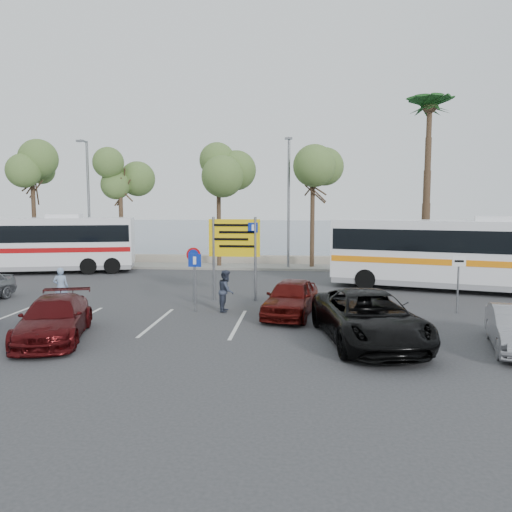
# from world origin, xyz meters

# --- Properties ---
(ground) EXTENTS (120.00, 120.00, 0.00)m
(ground) POSITION_xyz_m (0.00, 0.00, 0.00)
(ground) COLOR #303133
(ground) RESTS_ON ground
(kerb_strip) EXTENTS (44.00, 2.40, 0.15)m
(kerb_strip) POSITION_xyz_m (0.00, 14.00, 0.07)
(kerb_strip) COLOR gray
(kerb_strip) RESTS_ON ground
(seawall) EXTENTS (48.00, 0.80, 0.60)m
(seawall) POSITION_xyz_m (0.00, 16.00, 0.30)
(seawall) COLOR gray
(seawall) RESTS_ON ground
(sea) EXTENTS (140.00, 140.00, 0.00)m
(sea) POSITION_xyz_m (0.00, 60.00, 0.01)
(sea) COLOR #3B4E5E
(sea) RESTS_ON ground
(tree_far_left) EXTENTS (3.20, 3.20, 7.60)m
(tree_far_left) POSITION_xyz_m (-14.00, 14.00, 6.33)
(tree_far_left) COLOR #382619
(tree_far_left) RESTS_ON kerb_strip
(tree_left) EXTENTS (3.20, 3.20, 7.20)m
(tree_left) POSITION_xyz_m (-8.00, 14.00, 6.00)
(tree_left) COLOR #382619
(tree_left) RESTS_ON kerb_strip
(tree_mid) EXTENTS (3.20, 3.20, 8.00)m
(tree_mid) POSITION_xyz_m (-1.50, 14.00, 6.65)
(tree_mid) COLOR #382619
(tree_mid) RESTS_ON kerb_strip
(tree_right) EXTENTS (3.20, 3.20, 7.40)m
(tree_right) POSITION_xyz_m (4.50, 14.00, 6.17)
(tree_right) COLOR #382619
(tree_right) RESTS_ON kerb_strip
(palm_tree) EXTENTS (4.80, 4.80, 11.20)m
(palm_tree) POSITION_xyz_m (11.50, 14.00, 9.87)
(palm_tree) COLOR #382619
(palm_tree) RESTS_ON kerb_strip
(street_lamp_left) EXTENTS (0.45, 1.15, 8.01)m
(street_lamp_left) POSITION_xyz_m (-10.00, 13.52, 4.60)
(street_lamp_left) COLOR slate
(street_lamp_left) RESTS_ON kerb_strip
(street_lamp_right) EXTENTS (0.45, 1.15, 8.01)m
(street_lamp_right) POSITION_xyz_m (3.00, 13.52, 4.60)
(street_lamp_right) COLOR slate
(street_lamp_right) RESTS_ON kerb_strip
(direction_sign) EXTENTS (2.20, 0.12, 3.60)m
(direction_sign) POSITION_xyz_m (1.00, 3.20, 2.43)
(direction_sign) COLOR slate
(direction_sign) RESTS_ON ground
(sign_no_stop) EXTENTS (0.60, 0.08, 2.35)m
(sign_no_stop) POSITION_xyz_m (-0.60, 2.38, 1.58)
(sign_no_stop) COLOR slate
(sign_no_stop) RESTS_ON ground
(sign_parking) EXTENTS (0.50, 0.07, 2.25)m
(sign_parking) POSITION_xyz_m (-0.20, 0.79, 1.47)
(sign_parking) COLOR slate
(sign_parking) RESTS_ON ground
(sign_taxi) EXTENTS (0.50, 0.07, 2.20)m
(sign_taxi) POSITION_xyz_m (9.80, 1.49, 1.42)
(sign_taxi) COLOR slate
(sign_taxi) RESTS_ON ground
(lane_markings) EXTENTS (12.02, 4.20, 0.01)m
(lane_markings) POSITION_xyz_m (-1.14, -1.00, 0.00)
(lane_markings) COLOR silver
(lane_markings) RESTS_ON ground
(coach_bus_left) EXTENTS (11.59, 5.11, 3.54)m
(coach_bus_left) POSITION_xyz_m (-12.00, 10.50, 1.64)
(coach_bus_left) COLOR white
(coach_bus_left) RESTS_ON ground
(coach_bus_right) EXTENTS (11.76, 5.51, 3.59)m
(coach_bus_right) POSITION_xyz_m (11.15, 6.50, 1.67)
(coach_bus_right) COLOR white
(coach_bus_right) RESTS_ON ground
(car_maroon) EXTENTS (2.94, 4.79, 1.30)m
(car_maroon) POSITION_xyz_m (-3.66, -3.50, 0.65)
(car_maroon) COLOR #460B0D
(car_maroon) RESTS_ON ground
(car_red) EXTENTS (2.35, 4.28, 1.38)m
(car_red) POSITION_xyz_m (3.50, 0.42, 0.69)
(car_red) COLOR #4D0D0B
(car_red) RESTS_ON ground
(suv_black) EXTENTS (3.48, 5.90, 1.54)m
(suv_black) POSITION_xyz_m (5.90, -2.96, 0.77)
(suv_black) COLOR black
(suv_black) RESTS_ON ground
(pedestrian_near) EXTENTS (0.67, 0.53, 1.60)m
(pedestrian_near) POSITION_xyz_m (-5.81, 1.21, 0.80)
(pedestrian_near) COLOR #7B92B4
(pedestrian_near) RESTS_ON ground
(pedestrian_far) EXTENTS (0.62, 0.79, 1.62)m
(pedestrian_far) POSITION_xyz_m (0.98, 1.00, 0.81)
(pedestrian_far) COLOR #313749
(pedestrian_far) RESTS_ON ground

